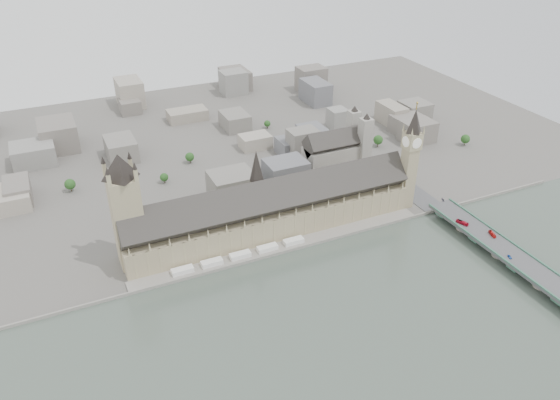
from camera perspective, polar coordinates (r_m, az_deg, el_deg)
name	(u,v)px	position (r m, az deg, el deg)	size (l,w,h in m)	color
ground	(280,243)	(482.71, -0.02, -4.55)	(900.00, 900.00, 0.00)	#595651
river_thames	(386,377)	(376.22, 11.05, -17.66)	(600.00, 600.00, 0.00)	#475448
embankment_wall	(287,251)	(470.76, 0.74, -5.35)	(600.00, 1.50, 3.00)	gray
river_terrace	(283,247)	(476.57, 0.36, -4.92)	(270.00, 15.00, 2.00)	gray
terrace_tents	(240,255)	(462.84, -4.19, -5.77)	(118.00, 7.00, 4.00)	white
palace_of_westminster	(271,211)	(485.31, -0.99, -1.14)	(265.00, 40.73, 55.44)	gray
elizabeth_tower	(411,152)	(524.10, 13.50, 4.89)	(17.00, 17.00, 107.50)	gray
victoria_tower	(126,206)	(446.68, -15.84, -0.57)	(30.00, 30.00, 100.00)	gray
central_tower	(257,175)	(469.59, -2.46, 2.63)	(13.00, 13.00, 48.00)	gray
westminster_bridge	(493,246)	(504.61, 21.40, -4.53)	(25.00, 325.00, 10.25)	#474749
bridge_parapets	(536,270)	(478.89, 25.15, -6.64)	(25.00, 235.00, 1.15)	#3C6D56
westminster_abbey	(337,153)	(588.26, 5.97, 4.92)	(68.00, 36.00, 64.00)	gray
city_skyline_inland	(196,126)	(677.58, -8.78, 7.69)	(720.00, 360.00, 38.00)	gray
park_trees	(244,207)	(521.99, -3.77, -0.70)	(110.00, 30.00, 15.00)	#244719
red_bus_north	(462,223)	(515.60, 18.51, -2.25)	(2.67, 11.41, 3.18)	red
red_bus_south	(492,234)	(508.62, 21.30, -3.33)	(2.35, 10.06, 2.80)	red
car_blue	(510,257)	(485.60, 22.88, -5.49)	(1.94, 4.83, 1.65)	#1A50AE
car_approach	(443,200)	(548.22, 16.66, 0.02)	(1.80, 4.44, 1.29)	gray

